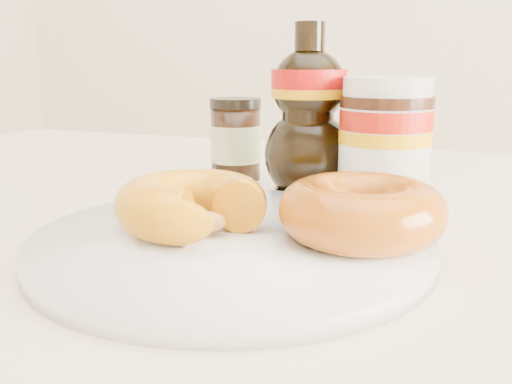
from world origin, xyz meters
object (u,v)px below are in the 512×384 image
(donut_whole, at_px, (361,211))
(dark_jar, at_px, (236,140))
(nutella_jar, at_px, (385,138))
(donut_bitten, at_px, (192,204))
(plate, at_px, (231,243))
(syrup_bottle, at_px, (308,111))
(dining_table, at_px, (303,303))

(donut_whole, relative_size, dark_jar, 1.23)
(nutella_jar, bearing_deg, donut_bitten, -121.93)
(donut_whole, bearing_deg, nutella_jar, 93.40)
(plate, relative_size, syrup_bottle, 1.67)
(dark_jar, bearing_deg, dining_table, -46.83)
(plate, distance_m, donut_bitten, 0.04)
(dark_jar, bearing_deg, donut_whole, -49.53)
(dining_table, distance_m, syrup_bottle, 0.19)
(syrup_bottle, bearing_deg, nutella_jar, -11.20)
(nutella_jar, distance_m, dark_jar, 0.20)
(plate, bearing_deg, dark_jar, 112.40)
(donut_bitten, relative_size, nutella_jar, 0.92)
(donut_whole, height_order, nutella_jar, nutella_jar)
(nutella_jar, bearing_deg, syrup_bottle, 168.80)
(dining_table, distance_m, donut_whole, 0.16)
(donut_whole, xyz_separation_m, syrup_bottle, (-0.09, 0.17, 0.05))
(dining_table, bearing_deg, plate, -101.48)
(donut_bitten, height_order, dark_jar, dark_jar)
(dining_table, height_order, donut_bitten, donut_bitten)
(dining_table, distance_m, nutella_jar, 0.17)
(dining_table, distance_m, plate, 0.15)
(plate, relative_size, donut_whole, 2.49)
(dining_table, height_order, plate, plate)
(dining_table, xyz_separation_m, nutella_jar, (0.06, 0.07, 0.15))
(donut_whole, height_order, syrup_bottle, syrup_bottle)
(donut_bitten, bearing_deg, plate, -9.43)
(syrup_bottle, bearing_deg, dark_jar, 153.51)
(dark_jar, bearing_deg, syrup_bottle, -26.49)
(plate, height_order, donut_whole, donut_whole)
(donut_bitten, height_order, donut_whole, donut_whole)
(plate, height_order, syrup_bottle, syrup_bottle)
(donut_bitten, bearing_deg, donut_whole, -0.13)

